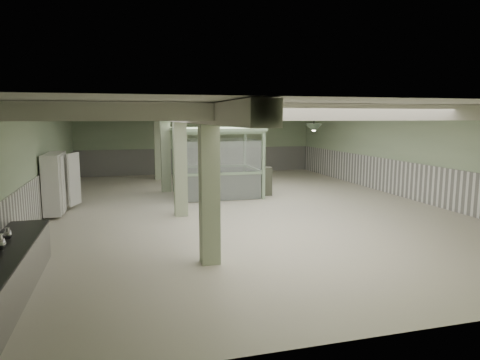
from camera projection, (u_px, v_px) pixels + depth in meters
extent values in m
plane|color=beige|center=(243.00, 206.00, 16.26)|extent=(20.00, 20.00, 0.00)
cube|color=beige|center=(243.00, 110.00, 15.74)|extent=(14.00, 20.00, 0.02)
cube|color=#ACC39C|center=(198.00, 143.00, 25.54)|extent=(14.00, 0.02, 3.60)
cube|color=#ACC39C|center=(423.00, 219.00, 6.46)|extent=(14.00, 0.02, 3.60)
cube|color=#ACC39C|center=(40.00, 164.00, 14.16)|extent=(0.02, 20.00, 3.60)
cube|color=#ACC39C|center=(404.00, 154.00, 17.84)|extent=(0.02, 20.00, 3.60)
cube|color=white|center=(43.00, 195.00, 14.32)|extent=(0.05, 19.90, 1.50)
cube|color=white|center=(403.00, 179.00, 17.98)|extent=(0.05, 19.90, 1.50)
cube|color=white|center=(198.00, 161.00, 25.67)|extent=(13.90, 0.05, 1.50)
cube|color=silver|center=(176.00, 116.00, 15.11)|extent=(0.45, 19.90, 0.40)
cube|color=silver|center=(345.00, 113.00, 8.61)|extent=(13.90, 0.35, 0.32)
cube|color=silver|center=(296.00, 114.00, 10.99)|extent=(13.90, 0.35, 0.32)
cube|color=silver|center=(265.00, 114.00, 13.38)|extent=(13.90, 0.35, 0.32)
cube|color=silver|center=(243.00, 115.00, 15.76)|extent=(13.90, 0.35, 0.32)
cube|color=silver|center=(227.00, 115.00, 18.15)|extent=(13.90, 0.35, 0.32)
cube|color=silver|center=(215.00, 115.00, 20.54)|extent=(13.90, 0.35, 0.32)
cube|color=silver|center=(205.00, 116.00, 22.92)|extent=(13.90, 0.35, 0.32)
cube|color=#AEBD98|center=(209.00, 186.00, 9.62)|extent=(0.42, 0.42, 3.60)
cube|color=#AEBD98|center=(180.00, 163.00, 14.39)|extent=(0.42, 0.42, 3.60)
cube|color=#AEBD98|center=(166.00, 152.00, 19.16)|extent=(0.42, 0.42, 3.60)
cube|color=#AEBD98|center=(158.00, 146.00, 22.98)|extent=(0.42, 0.42, 3.60)
cone|color=#314131|center=(314.00, 128.00, 11.18)|extent=(0.44, 0.44, 0.22)
cone|color=#314131|center=(252.00, 125.00, 16.43)|extent=(0.44, 0.44, 0.22)
cone|color=#314131|center=(223.00, 123.00, 21.20)|extent=(0.44, 0.44, 0.22)
cube|color=#ABAAAF|center=(4.00, 277.00, 7.80)|extent=(0.83, 4.96, 0.88)
cube|color=black|center=(2.00, 253.00, 7.74)|extent=(0.87, 5.00, 0.04)
cube|color=white|center=(55.00, 185.00, 14.80)|extent=(0.55, 2.19, 2.01)
cube|color=white|center=(63.00, 187.00, 14.40)|extent=(0.06, 0.82, 1.91)
cube|color=white|center=(70.00, 182.00, 15.47)|extent=(0.35, 0.79, 1.91)
cube|color=silver|center=(64.00, 187.00, 14.41)|extent=(0.02, 0.05, 0.30)
cube|color=silver|center=(68.00, 182.00, 15.37)|extent=(0.02, 0.05, 0.30)
cube|color=#90AE8B|center=(182.00, 168.00, 16.49)|extent=(0.12, 0.12, 2.77)
cube|color=#90AE8B|center=(174.00, 161.00, 19.14)|extent=(0.12, 0.12, 2.77)
cube|color=#90AE8B|center=(263.00, 166.00, 17.34)|extent=(0.12, 0.12, 2.77)
cube|color=#90AE8B|center=(245.00, 159.00, 19.99)|extent=(0.12, 0.12, 2.77)
cube|color=#90AE8B|center=(216.00, 129.00, 18.03)|extent=(3.60, 3.05, 0.12)
cube|color=silver|center=(224.00, 188.00, 17.04)|extent=(3.13, 0.08, 1.05)
cube|color=silver|center=(223.00, 157.00, 16.86)|extent=(3.13, 0.08, 1.22)
cube|color=silver|center=(210.00, 178.00, 19.69)|extent=(3.13, 0.08, 1.05)
cube|color=silver|center=(210.00, 152.00, 19.51)|extent=(3.13, 0.08, 1.22)
cube|color=silver|center=(178.00, 184.00, 17.94)|extent=(0.08, 2.57, 1.05)
cube|color=silver|center=(177.00, 155.00, 17.76)|extent=(0.08, 2.57, 1.22)
cube|color=silver|center=(254.00, 181.00, 18.79)|extent=(0.08, 2.57, 1.05)
cube|color=silver|center=(254.00, 153.00, 18.61)|extent=(0.08, 2.57, 1.22)
cube|color=#505345|center=(267.00, 181.00, 18.44)|extent=(0.47, 0.61, 1.21)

